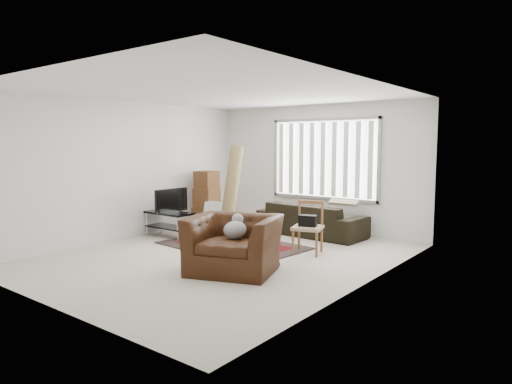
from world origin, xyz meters
The scene contains 11 objects.
room centered at (0.03, 0.51, 1.76)m, with size 6.00×6.02×2.71m.
persian_rug centered at (-0.40, 0.68, 0.01)m, with size 2.67×1.91×0.02m.
tv_stand centered at (-1.95, 0.53, 0.37)m, with size 1.02×0.46×0.51m.
tv centered at (-1.95, 0.53, 0.75)m, with size 0.83×0.11×0.48m, color black.
subwoofer centered at (-0.33, 0.71, 0.21)m, with size 0.38×0.38×0.38m, color black.
moving_boxes centered at (-2.02, 1.70, 0.59)m, with size 0.54×0.50×1.27m.
white_flatpack centered at (-1.60, 1.45, 0.33)m, with size 0.52×0.08×0.66m, color silver.
rolled_rug centered at (-1.19, 1.56, 0.92)m, with size 0.27×0.27×1.83m, color olive.
sofa centered at (0.21, 2.45, 0.43)m, with size 2.25×0.98×0.87m, color black.
side_chair centered at (0.99, 1.04, 0.49)m, with size 0.60×0.60×0.89m.
armchair centered at (0.71, -0.59, 0.47)m, with size 1.57×1.47×0.94m.
Camera 1 is at (4.98, -5.58, 1.87)m, focal length 32.00 mm.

